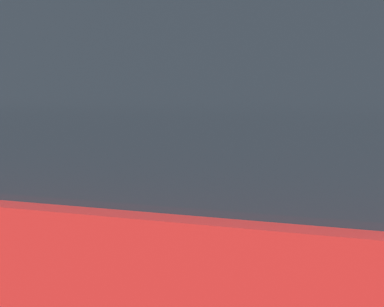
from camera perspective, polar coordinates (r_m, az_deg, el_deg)
The scene contains 6 objects.
sidewalk_curb at distance 5.68m, azimuth 2.96°, elevation -9.20°, with size 36.00×3.17×0.12m, color #ADA8A0.
parking_meter at distance 4.42m, azimuth -5.31°, elevation 0.82°, with size 0.18×0.19×1.36m.
pedestrian_at_meter at distance 4.22m, azimuth 3.67°, elevation -0.74°, with size 0.59×0.55×1.59m.
parked_sedan_red at distance 2.73m, azimuth -4.44°, elevation -6.59°, with size 4.62×1.86×1.76m.
background_railing at distance 6.73m, azimuth 7.55°, elevation 0.47°, with size 24.06×0.06×1.16m.
backdrop_wall at distance 9.10m, azimuth 12.97°, elevation 7.38°, with size 32.00×0.50×3.77m, color gray.
Camera 1 is at (2.28, -3.44, 1.40)m, focal length 67.73 mm.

